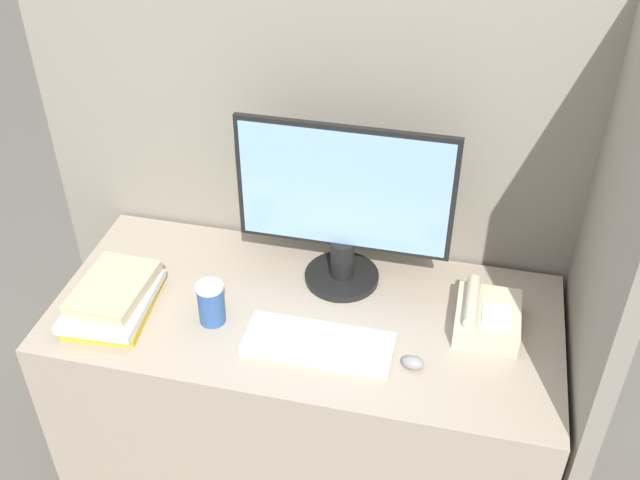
{
  "coord_description": "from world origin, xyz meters",
  "views": [
    {
      "loc": [
        0.39,
        -1.17,
        2.15
      ],
      "look_at": [
        0.04,
        0.35,
        0.98
      ],
      "focal_mm": 42.0,
      "sensor_mm": 36.0,
      "label": 1
    }
  ],
  "objects_px": {
    "keyboard": "(318,344)",
    "book_stack": "(113,298)",
    "desk_telephone": "(486,316)",
    "monitor": "(344,208)",
    "coffee_cup": "(211,303)",
    "mouse": "(413,363)"
  },
  "relations": [
    {
      "from": "keyboard",
      "to": "book_stack",
      "type": "xyz_separation_m",
      "value": [
        -0.59,
        0.01,
        0.03
      ]
    },
    {
      "from": "monitor",
      "to": "keyboard",
      "type": "xyz_separation_m",
      "value": [
        -0.0,
        -0.29,
        -0.24
      ]
    },
    {
      "from": "keyboard",
      "to": "book_stack",
      "type": "bearing_deg",
      "value": 178.6
    },
    {
      "from": "mouse",
      "to": "coffee_cup",
      "type": "height_order",
      "value": "coffee_cup"
    },
    {
      "from": "mouse",
      "to": "coffee_cup",
      "type": "xyz_separation_m",
      "value": [
        -0.56,
        0.05,
        0.05
      ]
    },
    {
      "from": "monitor",
      "to": "coffee_cup",
      "type": "distance_m",
      "value": 0.44
    },
    {
      "from": "keyboard",
      "to": "coffee_cup",
      "type": "height_order",
      "value": "coffee_cup"
    },
    {
      "from": "desk_telephone",
      "to": "keyboard",
      "type": "bearing_deg",
      "value": -157.74
    },
    {
      "from": "mouse",
      "to": "desk_telephone",
      "type": "distance_m",
      "value": 0.26
    },
    {
      "from": "monitor",
      "to": "keyboard",
      "type": "bearing_deg",
      "value": -90.71
    },
    {
      "from": "monitor",
      "to": "desk_telephone",
      "type": "bearing_deg",
      "value": -15.4
    },
    {
      "from": "coffee_cup",
      "to": "mouse",
      "type": "bearing_deg",
      "value": -5.12
    },
    {
      "from": "keyboard",
      "to": "desk_telephone",
      "type": "relative_size",
      "value": 1.97
    },
    {
      "from": "monitor",
      "to": "keyboard",
      "type": "distance_m",
      "value": 0.38
    },
    {
      "from": "mouse",
      "to": "book_stack",
      "type": "distance_m",
      "value": 0.84
    },
    {
      "from": "monitor",
      "to": "coffee_cup",
      "type": "relative_size",
      "value": 4.84
    },
    {
      "from": "keyboard",
      "to": "mouse",
      "type": "xyz_separation_m",
      "value": [
        0.25,
        -0.02,
        0.01
      ]
    },
    {
      "from": "keyboard",
      "to": "coffee_cup",
      "type": "relative_size",
      "value": 3.18
    },
    {
      "from": "monitor",
      "to": "desk_telephone",
      "type": "height_order",
      "value": "monitor"
    },
    {
      "from": "monitor",
      "to": "mouse",
      "type": "xyz_separation_m",
      "value": [
        0.25,
        -0.31,
        -0.23
      ]
    },
    {
      "from": "keyboard",
      "to": "desk_telephone",
      "type": "bearing_deg",
      "value": 22.26
    },
    {
      "from": "coffee_cup",
      "to": "desk_telephone",
      "type": "height_order",
      "value": "coffee_cup"
    }
  ]
}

